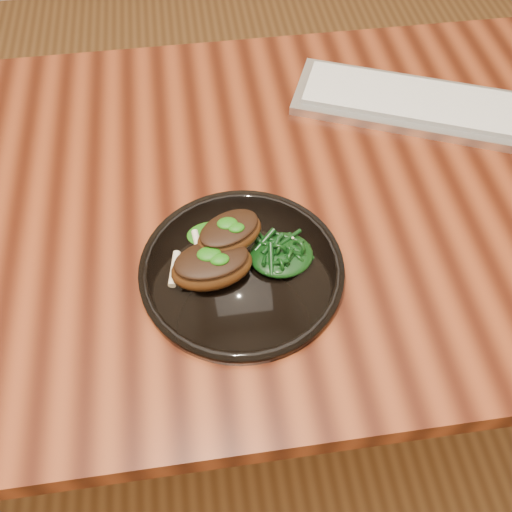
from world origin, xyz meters
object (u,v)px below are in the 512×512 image
(plate, at_px, (242,269))
(greens_heap, at_px, (281,252))
(lamb_chop_front, at_px, (211,265))
(desk, at_px, (240,225))
(keyboard, at_px, (435,107))

(plate, bearing_deg, greens_heap, 5.19)
(plate, xyz_separation_m, lamb_chop_front, (-0.04, -0.01, 0.03))
(plate, bearing_deg, desk, 84.67)
(keyboard, bearing_deg, desk, -158.91)
(desk, distance_m, plate, 0.18)
(plate, distance_m, lamb_chop_front, 0.05)
(plate, height_order, keyboard, keyboard)
(plate, distance_m, greens_heap, 0.06)
(desk, distance_m, lamb_chop_front, 0.21)
(plate, relative_size, greens_heap, 3.18)
(plate, bearing_deg, lamb_chop_front, -166.38)
(greens_heap, height_order, keyboard, greens_heap)
(lamb_chop_front, xyz_separation_m, greens_heap, (0.10, 0.01, -0.01))
(plate, relative_size, lamb_chop_front, 2.35)
(plate, distance_m, keyboard, 0.47)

